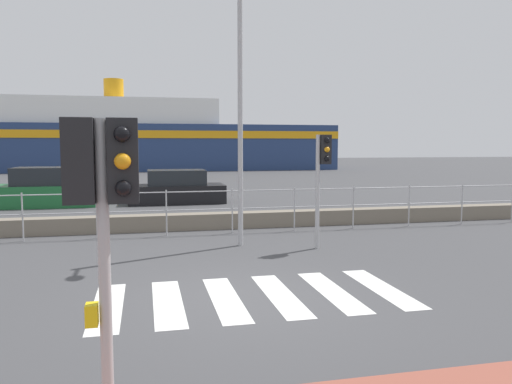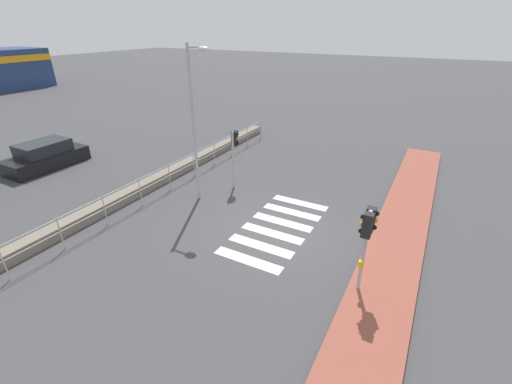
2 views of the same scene
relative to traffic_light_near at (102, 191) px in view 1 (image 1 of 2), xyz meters
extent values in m
plane|color=#424244|center=(1.79, 3.47, -2.07)|extent=(160.00, 160.00, 0.00)
cube|color=silver|center=(-0.25, 3.47, -2.06)|extent=(0.45, 2.40, 0.01)
cube|color=silver|center=(0.65, 3.47, -2.06)|extent=(0.45, 2.40, 0.01)
cube|color=silver|center=(1.55, 3.47, -2.06)|extent=(0.45, 2.40, 0.01)
cube|color=silver|center=(2.45, 3.47, -2.06)|extent=(0.45, 2.40, 0.01)
cube|color=silver|center=(3.35, 3.47, -2.06)|extent=(0.45, 2.40, 0.01)
cube|color=silver|center=(4.25, 3.47, -2.06)|extent=(0.45, 2.40, 0.01)
cube|color=slate|center=(1.79, 10.15, -1.84)|extent=(21.89, 0.55, 0.45)
cylinder|color=#B2B2B5|center=(1.79, 9.28, -0.89)|extent=(19.70, 0.03, 0.03)
cylinder|color=#B2B2B5|center=(1.79, 9.28, -1.39)|extent=(19.70, 0.03, 0.03)
cylinder|color=#B2B2B5|center=(-2.69, 9.28, -1.45)|extent=(0.04, 0.04, 1.24)
cylinder|color=#B2B2B5|center=(-0.90, 9.28, -1.45)|extent=(0.04, 0.04, 1.24)
cylinder|color=#B2B2B5|center=(0.89, 9.28, -1.45)|extent=(0.04, 0.04, 1.24)
cylinder|color=#B2B2B5|center=(2.68, 9.28, -1.45)|extent=(0.04, 0.04, 1.24)
cylinder|color=#B2B2B5|center=(4.47, 9.28, -1.45)|extent=(0.04, 0.04, 1.24)
cylinder|color=#B2B2B5|center=(6.26, 9.28, -1.45)|extent=(0.04, 0.04, 1.24)
cylinder|color=#B2B2B5|center=(8.05, 9.28, -1.45)|extent=(0.04, 0.04, 1.24)
cylinder|color=#B2B2B5|center=(9.84, 9.28, -1.45)|extent=(0.04, 0.04, 1.24)
cylinder|color=#B2B2B5|center=(11.63, 9.28, -1.45)|extent=(0.04, 0.04, 1.24)
cylinder|color=#B2B2B5|center=(0.00, 0.00, -0.74)|extent=(0.10, 0.10, 2.65)
cube|color=black|center=(-0.17, 0.00, 0.24)|extent=(0.24, 0.24, 0.68)
sphere|color=black|center=(-0.17, 0.14, 0.45)|extent=(0.13, 0.13, 0.13)
sphere|color=orange|center=(-0.17, 0.14, 0.24)|extent=(0.13, 0.13, 0.13)
sphere|color=black|center=(-0.17, 0.14, 0.03)|extent=(0.13, 0.13, 0.13)
cube|color=black|center=(0.17, 0.00, 0.24)|extent=(0.24, 0.24, 0.68)
sphere|color=black|center=(0.17, -0.14, 0.45)|extent=(0.13, 0.13, 0.13)
sphere|color=orange|center=(0.17, -0.14, 0.24)|extent=(0.13, 0.13, 0.13)
sphere|color=black|center=(0.17, -0.14, 0.03)|extent=(0.13, 0.13, 0.13)
cube|color=yellow|center=(-0.11, 0.00, -1.02)|extent=(0.10, 0.14, 0.18)
cylinder|color=#B2B2B5|center=(4.27, 6.81, -0.73)|extent=(0.10, 0.10, 2.67)
cube|color=black|center=(4.44, 6.81, 0.26)|extent=(0.24, 0.24, 0.68)
sphere|color=black|center=(4.44, 6.67, 0.47)|extent=(0.13, 0.13, 0.13)
sphere|color=orange|center=(4.44, 6.67, 0.26)|extent=(0.13, 0.13, 0.13)
sphere|color=black|center=(4.44, 6.67, 0.05)|extent=(0.13, 0.13, 0.13)
cylinder|color=#B2B2B5|center=(2.58, 7.55, 1.08)|extent=(0.12, 0.12, 6.30)
cube|color=navy|center=(1.79, 44.69, 0.10)|extent=(34.05, 6.01, 4.33)
cube|color=white|center=(-2.30, 44.69, 3.46)|extent=(19.07, 4.81, 2.38)
cube|color=orange|center=(1.79, 41.66, 1.31)|extent=(34.05, 0.08, 0.69)
cylinder|color=orange|center=(-2.30, 44.69, 5.55)|extent=(1.80, 1.80, 1.80)
cube|color=#1E6633|center=(-3.48, 16.89, -1.64)|extent=(3.96, 1.86, 0.85)
cube|color=#1E2328|center=(-3.48, 16.89, -0.86)|extent=(2.37, 1.64, 0.70)
cube|color=black|center=(1.64, 16.89, -1.68)|extent=(3.96, 1.81, 0.76)
cube|color=#1E2328|center=(1.64, 16.89, -0.99)|extent=(2.37, 1.59, 0.63)
camera|label=1|loc=(0.34, -4.17, 0.37)|focal=35.00mm
camera|label=2|loc=(-8.02, -1.05, 4.84)|focal=24.00mm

